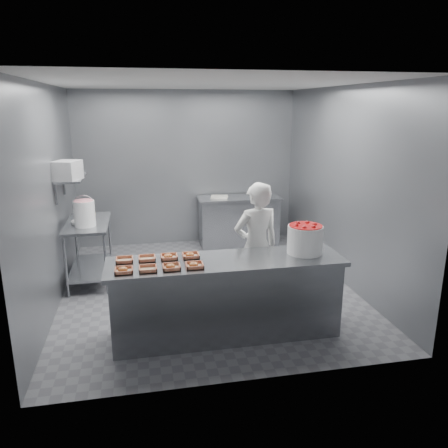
% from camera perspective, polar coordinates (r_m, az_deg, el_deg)
% --- Properties ---
extents(floor, '(4.50, 4.50, 0.00)m').
position_cam_1_polar(floor, '(6.35, -2.19, -8.24)').
color(floor, '#4C4C51').
rests_on(floor, ground).
extents(ceiling, '(4.50, 4.50, 0.00)m').
position_cam_1_polar(ceiling, '(5.83, -2.48, 17.90)').
color(ceiling, white).
rests_on(ceiling, wall_back).
extents(wall_back, '(4.00, 0.04, 2.80)m').
position_cam_1_polar(wall_back, '(8.13, -4.84, 7.22)').
color(wall_back, slate).
rests_on(wall_back, ground).
extents(wall_left, '(0.04, 4.50, 2.80)m').
position_cam_1_polar(wall_left, '(5.96, -21.70, 3.25)').
color(wall_left, slate).
rests_on(wall_left, ground).
extents(wall_right, '(0.04, 4.50, 2.80)m').
position_cam_1_polar(wall_right, '(6.54, 15.31, 4.77)').
color(wall_right, slate).
rests_on(wall_right, ground).
extents(service_counter, '(2.60, 0.70, 0.90)m').
position_cam_1_polar(service_counter, '(4.95, 0.28, -9.55)').
color(service_counter, slate).
rests_on(service_counter, ground).
extents(prep_table, '(0.60, 1.20, 0.90)m').
position_cam_1_polar(prep_table, '(6.68, -17.21, -2.30)').
color(prep_table, slate).
rests_on(prep_table, ground).
extents(back_counter, '(1.50, 0.60, 0.90)m').
position_cam_1_polar(back_counter, '(8.13, 1.91, 0.46)').
color(back_counter, slate).
rests_on(back_counter, ground).
extents(wall_shelf, '(0.35, 0.90, 0.03)m').
position_cam_1_polar(wall_shelf, '(6.49, -19.37, 5.72)').
color(wall_shelf, slate).
rests_on(wall_shelf, wall_left).
extents(tray_0, '(0.19, 0.18, 0.06)m').
position_cam_1_polar(tray_0, '(4.54, -12.99, -5.88)').
color(tray_0, tan).
rests_on(tray_0, service_counter).
extents(tray_1, '(0.19, 0.18, 0.04)m').
position_cam_1_polar(tray_1, '(4.54, -9.91, -5.76)').
color(tray_1, tan).
rests_on(tray_1, service_counter).
extents(tray_2, '(0.19, 0.18, 0.06)m').
position_cam_1_polar(tray_2, '(4.55, -6.91, -5.56)').
color(tray_2, tan).
rests_on(tray_2, service_counter).
extents(tray_3, '(0.19, 0.18, 0.06)m').
position_cam_1_polar(tray_3, '(4.57, -3.90, -5.38)').
color(tray_3, tan).
rests_on(tray_3, service_counter).
extents(tray_4, '(0.19, 0.18, 0.04)m').
position_cam_1_polar(tray_4, '(4.84, -12.87, -4.58)').
color(tray_4, tan).
rests_on(tray_4, service_counter).
extents(tray_5, '(0.19, 0.18, 0.04)m').
position_cam_1_polar(tray_5, '(4.84, -10.02, -4.43)').
color(tray_5, tan).
rests_on(tray_5, service_counter).
extents(tray_6, '(0.19, 0.18, 0.06)m').
position_cam_1_polar(tray_6, '(4.85, -7.22, -4.25)').
color(tray_6, tan).
rests_on(tray_6, service_counter).
extents(tray_7, '(0.19, 0.18, 0.06)m').
position_cam_1_polar(tray_7, '(4.87, -4.39, -4.08)').
color(tray_7, tan).
rests_on(tray_7, service_counter).
extents(worker, '(0.66, 0.49, 1.64)m').
position_cam_1_polar(worker, '(5.47, 4.24, -3.01)').
color(worker, silver).
rests_on(worker, ground).
extents(strawberry_tub, '(0.40, 0.40, 0.33)m').
position_cam_1_polar(strawberry_tub, '(5.02, 10.54, -1.85)').
color(strawberry_tub, white).
rests_on(strawberry_tub, service_counter).
extents(glaze_bucket, '(0.30, 0.29, 0.44)m').
position_cam_1_polar(glaze_bucket, '(6.34, -17.77, 1.41)').
color(glaze_bucket, white).
rests_on(glaze_bucket, prep_table).
extents(bucket_lid, '(0.44, 0.44, 0.03)m').
position_cam_1_polar(bucket_lid, '(6.59, -17.88, 0.31)').
color(bucket_lid, white).
rests_on(bucket_lid, prep_table).
extents(rag, '(0.16, 0.15, 0.02)m').
position_cam_1_polar(rag, '(7.02, -17.09, 1.23)').
color(rag, '#CCB28C').
rests_on(rag, prep_table).
extents(appliance, '(0.40, 0.42, 0.26)m').
position_cam_1_polar(appliance, '(6.21, -19.81, 6.61)').
color(appliance, gray).
rests_on(appliance, wall_shelf).
extents(paper_stack, '(0.35, 0.29, 0.04)m').
position_cam_1_polar(paper_stack, '(7.95, -0.60, 3.57)').
color(paper_stack, silver).
rests_on(paper_stack, back_counter).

